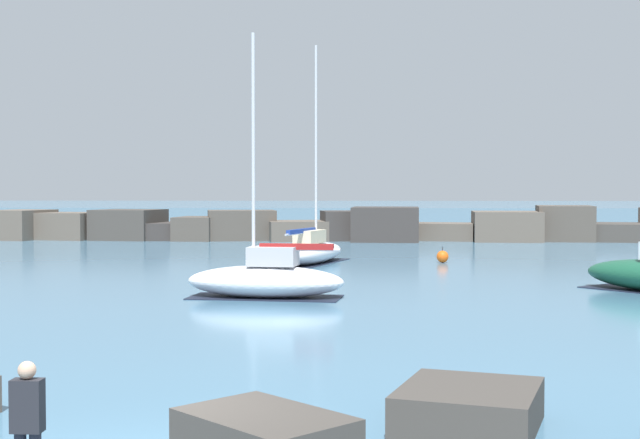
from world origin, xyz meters
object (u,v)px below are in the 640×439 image
at_px(sailboat_moored_3, 312,251).
at_px(mooring_buoy_orange_near, 443,257).
at_px(person_on_rocks, 28,422).
at_px(sailboat_moored_0, 266,278).

height_order(sailboat_moored_3, mooring_buoy_orange_near, sailboat_moored_3).
height_order(sailboat_moored_3, person_on_rocks, sailboat_moored_3).
xyz_separation_m(sailboat_moored_3, mooring_buoy_orange_near, (6.50, 1.08, -0.34)).
xyz_separation_m(sailboat_moored_0, mooring_buoy_orange_near, (7.16, 14.99, -0.35)).
distance_m(sailboat_moored_0, person_on_rocks, 19.61).
relative_size(sailboat_moored_3, mooring_buoy_orange_near, 13.54).
bearing_deg(sailboat_moored_3, person_on_rocks, -92.09).
distance_m(sailboat_moored_3, mooring_buoy_orange_near, 6.59).
distance_m(sailboat_moored_0, mooring_buoy_orange_near, 16.62).
relative_size(mooring_buoy_orange_near, person_on_rocks, 0.49).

